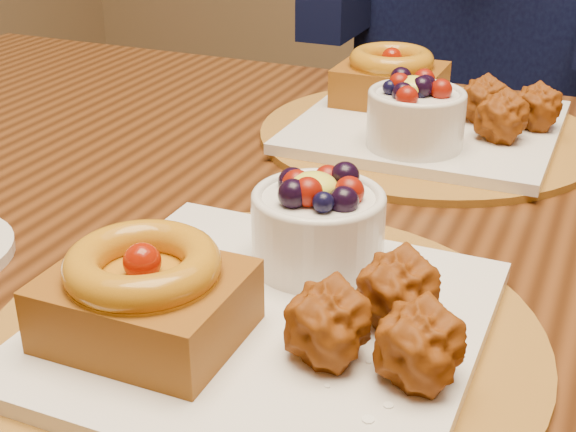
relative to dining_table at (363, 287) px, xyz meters
The scene contains 4 objects.
dining_table is the anchor object (origin of this frame).
place_setting_near 0.24m from the dining_table, 90.98° to the right, with size 0.38×0.38×0.09m.
place_setting_far 0.24m from the dining_table, 91.01° to the left, with size 0.38×0.38×0.09m.
chair_far 0.98m from the dining_table, 88.70° to the left, with size 0.45×0.45×0.92m.
Camera 1 is at (0.16, -0.71, 1.07)m, focal length 50.00 mm.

